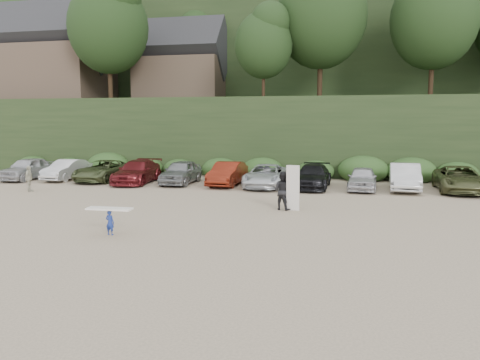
# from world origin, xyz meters

# --- Properties ---
(ground) EXTENTS (120.00, 120.00, 0.00)m
(ground) POSITION_xyz_m (0.00, 0.00, 0.00)
(ground) COLOR tan
(ground) RESTS_ON ground
(hillside_backdrop) EXTENTS (90.00, 41.50, 28.00)m
(hillside_backdrop) POSITION_xyz_m (-0.26, 35.93, 11.22)
(hillside_backdrop) COLOR black
(hillside_backdrop) RESTS_ON ground
(parked_cars) EXTENTS (34.21, 6.09, 1.63)m
(parked_cars) POSITION_xyz_m (-2.30, 9.99, 0.76)
(parked_cars) COLOR #B1B1B6
(parked_cars) RESTS_ON ground
(distant_walker) EXTENTS (0.61, 0.98, 1.56)m
(distant_walker) POSITION_xyz_m (-15.09, 4.83, 0.78)
(distant_walker) COLOR #B0AC94
(distant_walker) RESTS_ON ground
(child_surfer) EXTENTS (1.73, 0.53, 1.03)m
(child_surfer) POSITION_xyz_m (-5.25, -3.87, 0.70)
(child_surfer) COLOR navy
(child_surfer) RESTS_ON ground
(adult_surfer) EXTENTS (1.37, 0.98, 2.18)m
(adult_surfer) POSITION_xyz_m (0.46, 2.41, 0.94)
(adult_surfer) COLOR black
(adult_surfer) RESTS_ON ground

